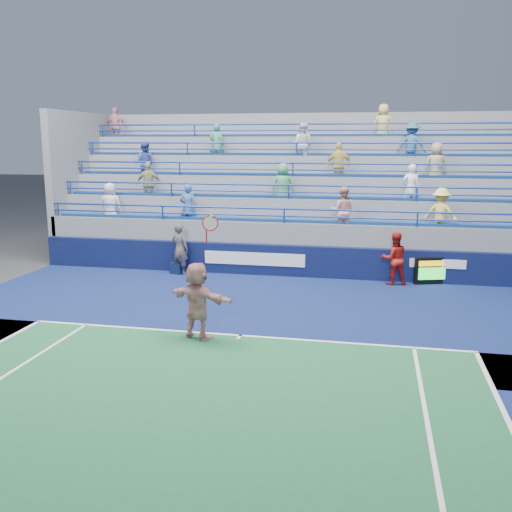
% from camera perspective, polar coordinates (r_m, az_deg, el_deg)
% --- Properties ---
extents(ground, '(120.00, 120.00, 0.00)m').
position_cam_1_polar(ground, '(14.04, -1.58, -8.03)').
color(ground, '#333538').
extents(sponsor_wall, '(18.00, 0.32, 1.10)m').
position_cam_1_polar(sponsor_wall, '(20.05, 2.71, -0.45)').
color(sponsor_wall, '#0A0F38').
rests_on(sponsor_wall, ground).
extents(bleacher_stand, '(18.00, 5.62, 6.13)m').
position_cam_1_polar(bleacher_stand, '(23.56, 4.18, 3.77)').
color(bleacher_stand, slate).
rests_on(bleacher_stand, ground).
extents(serve_speed_board, '(1.29, 0.53, 0.90)m').
position_cam_1_polar(serve_speed_board, '(19.76, 17.36, -1.43)').
color(serve_speed_board, black).
rests_on(serve_speed_board, ground).
extents(judge_chair, '(0.52, 0.53, 0.75)m').
position_cam_1_polar(judge_chair, '(20.61, -7.80, -1.10)').
color(judge_chair, '#0C153B').
rests_on(judge_chair, ground).
extents(tennis_player, '(1.83, 1.13, 3.02)m').
position_cam_1_polar(tennis_player, '(13.68, -5.88, -4.46)').
color(tennis_player, silver).
rests_on(tennis_player, ground).
extents(line_judge, '(0.77, 0.61, 1.84)m').
position_cam_1_polar(line_judge, '(20.38, -7.63, 0.71)').
color(line_judge, '#141E39').
rests_on(line_judge, ground).
extents(ball_girl, '(0.99, 0.85, 1.75)m').
position_cam_1_polar(ball_girl, '(19.29, 13.67, -0.25)').
color(ball_girl, '#A71913').
rests_on(ball_girl, ground).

